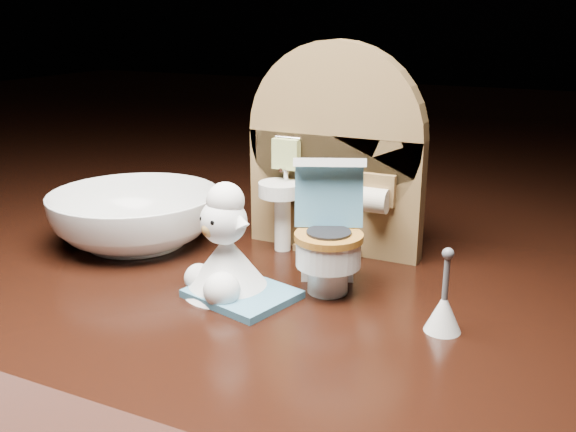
# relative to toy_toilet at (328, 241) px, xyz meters

# --- Properties ---
(backdrop_panel) EXTENTS (0.13, 0.05, 0.15)m
(backdrop_panel) POSITION_rel_toy_toilet_xyz_m (-0.02, 0.07, 0.04)
(backdrop_panel) COLOR brown
(backdrop_panel) RESTS_ON ground
(toy_toilet) EXTENTS (0.05, 0.06, 0.08)m
(toy_toilet) POSITION_rel_toy_toilet_xyz_m (0.00, 0.00, 0.00)
(toy_toilet) COLOR white
(toy_toilet) RESTS_ON ground
(bath_mat) EXTENTS (0.07, 0.06, 0.00)m
(bath_mat) POSITION_rel_toy_toilet_xyz_m (-0.04, -0.04, -0.03)
(bath_mat) COLOR teal
(bath_mat) RESTS_ON ground
(toilet_brush) EXTENTS (0.02, 0.02, 0.05)m
(toilet_brush) POSITION_rel_toy_toilet_xyz_m (0.08, -0.03, -0.02)
(toilet_brush) COLOR white
(toilet_brush) RESTS_ON ground
(plush_lamb) EXTENTS (0.06, 0.06, 0.07)m
(plush_lamb) POSITION_rel_toy_toilet_xyz_m (-0.05, -0.04, -0.01)
(plush_lamb) COLOR white
(plush_lamb) RESTS_ON ground
(ceramic_bowl) EXTENTS (0.17, 0.17, 0.04)m
(ceramic_bowl) POSITION_rel_toy_toilet_xyz_m (-0.16, 0.01, -0.01)
(ceramic_bowl) COLOR white
(ceramic_bowl) RESTS_ON ground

